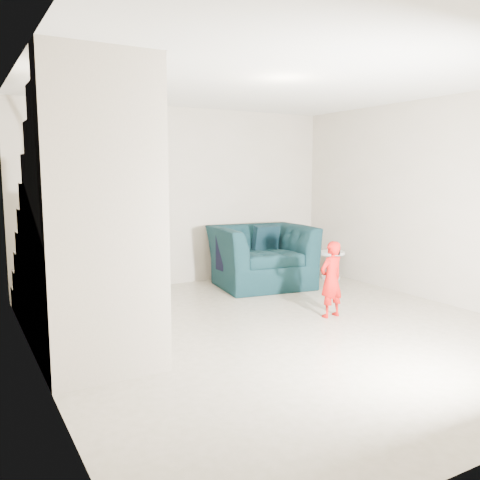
% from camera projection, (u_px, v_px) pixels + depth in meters
% --- Properties ---
extents(floor, '(5.50, 5.50, 0.00)m').
position_uv_depth(floor, '(282.00, 330.00, 5.61)').
color(floor, gray).
rests_on(floor, ground).
extents(ceiling, '(5.50, 5.50, 0.00)m').
position_uv_depth(ceiling, '(285.00, 77.00, 5.25)').
color(ceiling, silver).
rests_on(ceiling, back_wall).
extents(back_wall, '(5.00, 0.00, 5.00)m').
position_uv_depth(back_wall, '(182.00, 197.00, 7.80)').
color(back_wall, '#A39A84').
rests_on(back_wall, floor).
extents(left_wall, '(0.00, 5.50, 5.50)m').
position_uv_depth(left_wall, '(34.00, 218.00, 4.20)').
color(left_wall, '#A39A84').
rests_on(left_wall, floor).
extents(right_wall, '(0.00, 5.50, 5.50)m').
position_uv_depth(right_wall, '(441.00, 201.00, 6.65)').
color(right_wall, '#A39A84').
rests_on(right_wall, floor).
extents(armchair, '(1.57, 1.41, 0.92)m').
position_uv_depth(armchair, '(262.00, 256.00, 7.71)').
color(armchair, black).
rests_on(armchair, floor).
extents(toddler, '(0.36, 0.26, 0.92)m').
position_uv_depth(toddler, '(331.00, 279.00, 6.05)').
color(toddler, maroon).
rests_on(toddler, floor).
extents(side_table, '(0.44, 0.44, 0.44)m').
position_uv_depth(side_table, '(331.00, 260.00, 8.29)').
color(side_table, white).
rests_on(side_table, floor).
extents(staircase, '(1.02, 3.03, 3.62)m').
position_uv_depth(staircase, '(82.00, 252.00, 4.98)').
color(staircase, '#ADA089').
rests_on(staircase, floor).
extents(cushion, '(0.42, 0.20, 0.41)m').
position_uv_depth(cushion, '(266.00, 238.00, 7.96)').
color(cushion, black).
rests_on(cushion, armchair).
extents(throw, '(0.05, 0.52, 0.58)m').
position_uv_depth(throw, '(225.00, 252.00, 7.35)').
color(throw, black).
rests_on(throw, armchair).
extents(phone, '(0.02, 0.05, 0.10)m').
position_uv_depth(phone, '(338.00, 251.00, 6.02)').
color(phone, black).
rests_on(phone, toddler).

